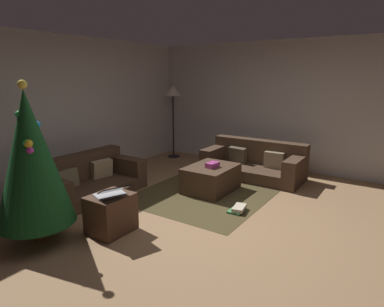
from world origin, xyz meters
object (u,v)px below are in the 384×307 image
(gift_box, at_px, (212,165))
(ottoman, at_px, (211,178))
(side_table, at_px, (111,213))
(corner_lamp, at_px, (173,96))
(book_stack, at_px, (238,209))
(christmas_tree, at_px, (31,158))
(couch_right, at_px, (255,163))
(laptop, at_px, (111,193))
(tv_remote, at_px, (209,165))
(couch_left, at_px, (87,180))

(gift_box, bearing_deg, ottoman, 48.30)
(side_table, xyz_separation_m, corner_lamp, (3.55, 1.69, 1.20))
(side_table, xyz_separation_m, book_stack, (1.44, -1.05, -0.20))
(ottoman, bearing_deg, christmas_tree, 163.25)
(couch_right, xyz_separation_m, laptop, (-3.20, 0.49, 0.27))
(corner_lamp, bearing_deg, ottoman, -128.58)
(couch_right, height_order, christmas_tree, christmas_tree)
(couch_right, bearing_deg, tv_remote, 75.32)
(gift_box, distance_m, side_table, 1.98)
(couch_right, distance_m, christmas_tree, 4.04)
(laptop, bearing_deg, tv_remote, -5.25)
(gift_box, xyz_separation_m, laptop, (-1.97, 0.27, 0.06))
(christmas_tree, height_order, corner_lamp, christmas_tree)
(couch_right, bearing_deg, gift_box, 79.32)
(christmas_tree, distance_m, laptop, 0.97)
(christmas_tree, xyz_separation_m, book_stack, (2.08, -1.58, -0.97))
(book_stack, bearing_deg, side_table, 143.76)
(christmas_tree, bearing_deg, corner_lamp, 15.51)
(couch_left, xyz_separation_m, couch_right, (2.49, -1.85, 0.01))
(couch_right, relative_size, tv_remote, 11.71)
(christmas_tree, distance_m, corner_lamp, 4.38)
(tv_remote, relative_size, side_table, 0.31)
(laptop, bearing_deg, side_table, 68.94)
(tv_remote, bearing_deg, corner_lamp, 76.36)
(ottoman, bearing_deg, couch_left, 129.63)
(side_table, height_order, laptop, laptop)
(side_table, bearing_deg, ottoman, -7.73)
(gift_box, xyz_separation_m, side_table, (-1.94, 0.32, -0.23))
(tv_remote, xyz_separation_m, laptop, (-2.00, 0.18, 0.09))
(tv_remote, xyz_separation_m, christmas_tree, (-2.62, 0.76, 0.57))
(couch_right, relative_size, side_table, 3.60)
(tv_remote, bearing_deg, christmas_tree, -170.66)
(gift_box, xyz_separation_m, christmas_tree, (-2.59, 0.84, 0.54))
(ottoman, relative_size, side_table, 1.75)
(couch_left, relative_size, ottoman, 1.91)
(ottoman, relative_size, book_stack, 2.88)
(gift_box, height_order, book_stack, gift_box)
(side_table, bearing_deg, book_stack, -36.24)
(couch_right, bearing_deg, christmas_tree, 74.09)
(tv_remote, relative_size, laptop, 0.33)
(couch_left, distance_m, laptop, 1.56)
(ottoman, bearing_deg, side_table, 172.27)
(side_table, relative_size, corner_lamp, 0.31)
(christmas_tree, bearing_deg, tv_remote, -16.22)
(ottoman, relative_size, laptop, 1.89)
(laptop, bearing_deg, couch_right, -8.75)
(ottoman, distance_m, tv_remote, 0.23)
(side_table, height_order, book_stack, side_table)
(ottoman, height_order, corner_lamp, corner_lamp)
(couch_left, xyz_separation_m, christmas_tree, (-1.33, -0.78, 0.76))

